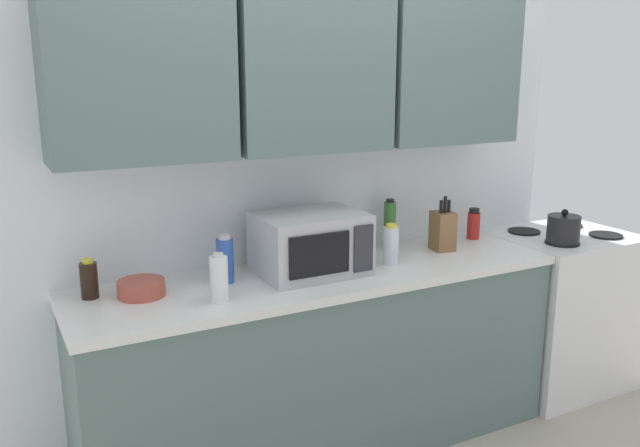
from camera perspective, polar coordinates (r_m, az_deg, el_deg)
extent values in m
cube|color=white|center=(3.26, -2.49, 4.08)|extent=(3.18, 0.06, 2.60)
cube|color=slate|center=(2.79, -15.53, 12.86)|extent=(0.73, 0.33, 0.75)
cube|color=slate|center=(3.05, -1.06, 13.35)|extent=(0.73, 0.33, 0.75)
cube|color=slate|center=(3.46, 10.59, 13.15)|extent=(0.73, 0.33, 0.75)
cube|color=slate|center=(3.24, 0.24, -12.16)|extent=(2.28, 0.60, 0.86)
cube|color=white|center=(3.07, 0.24, -4.58)|extent=(2.31, 0.63, 0.04)
cube|color=silver|center=(4.12, 19.83, -6.96)|extent=(0.76, 0.64, 0.90)
cylinder|color=black|center=(3.77, 20.18, -1.57)|extent=(0.18, 0.18, 0.01)
cylinder|color=black|center=(4.03, 23.44, -0.94)|extent=(0.18, 0.18, 0.01)
cylinder|color=black|center=(3.96, 17.20, -0.65)|extent=(0.18, 0.18, 0.01)
cylinder|color=black|center=(4.20, 20.50, -0.11)|extent=(0.18, 0.18, 0.01)
cylinder|color=black|center=(3.75, 20.28, -0.43)|extent=(0.17, 0.17, 0.14)
sphere|color=black|center=(3.73, 20.39, 0.90)|extent=(0.04, 0.04, 0.04)
cube|color=#B7B7BC|center=(3.02, -0.87, -1.73)|extent=(0.48, 0.36, 0.28)
cube|color=black|center=(2.84, -0.03, -2.73)|extent=(0.29, 0.01, 0.18)
cube|color=#2D2D33|center=(2.94, 3.77, -2.16)|extent=(0.10, 0.01, 0.21)
cube|color=brown|center=(3.46, 10.54, -0.65)|extent=(0.12, 0.13, 0.20)
cylinder|color=black|center=(3.41, 10.41, 1.44)|extent=(0.02, 0.02, 0.07)
cylinder|color=black|center=(3.42, 10.75, 1.63)|extent=(0.02, 0.02, 0.08)
cylinder|color=black|center=(3.44, 11.07, 1.49)|extent=(0.02, 0.02, 0.06)
cylinder|color=silver|center=(3.18, 6.14, -1.94)|extent=(0.08, 0.08, 0.18)
cylinder|color=yellow|center=(3.15, 6.19, -0.19)|extent=(0.05, 0.05, 0.02)
cylinder|color=white|center=(2.69, -8.72, -4.80)|extent=(0.07, 0.07, 0.19)
cylinder|color=silver|center=(2.66, -8.79, -2.71)|extent=(0.04, 0.04, 0.02)
cylinder|color=red|center=(3.73, 13.11, -0.19)|extent=(0.07, 0.07, 0.15)
cylinder|color=black|center=(3.71, 13.18, 1.09)|extent=(0.05, 0.05, 0.03)
cylinder|color=#386B2D|center=(3.44, 6.03, -0.17)|extent=(0.06, 0.06, 0.25)
cylinder|color=black|center=(3.41, 6.08, 1.98)|extent=(0.04, 0.04, 0.02)
cylinder|color=#2D56B7|center=(2.93, -8.19, -3.20)|extent=(0.08, 0.08, 0.20)
cylinder|color=silver|center=(2.90, -8.26, -1.13)|extent=(0.05, 0.05, 0.02)
cylinder|color=black|center=(2.87, -19.31, -4.67)|extent=(0.07, 0.07, 0.15)
cylinder|color=yellow|center=(2.85, -19.44, -3.08)|extent=(0.04, 0.04, 0.02)
cylinder|color=#B24C3D|center=(2.85, -15.18, -5.42)|extent=(0.20, 0.20, 0.07)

